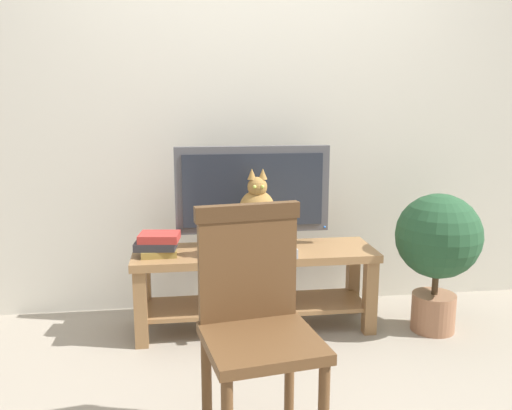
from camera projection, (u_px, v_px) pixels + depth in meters
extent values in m
plane|color=gray|center=(277.00, 378.00, 2.61)|extent=(12.00, 12.00, 0.00)
cube|color=beige|center=(250.00, 86.00, 3.34)|extent=(7.00, 0.12, 2.80)
cube|color=olive|center=(255.00, 254.00, 3.09)|extent=(1.38, 0.42, 0.04)
cube|color=olive|center=(141.00, 309.00, 2.90)|extent=(0.07, 0.07, 0.43)
cube|color=olive|center=(370.00, 297.00, 3.06)|extent=(0.07, 0.07, 0.43)
cube|color=olive|center=(145.00, 288.00, 3.21)|extent=(0.07, 0.07, 0.43)
cube|color=olive|center=(353.00, 279.00, 3.37)|extent=(0.07, 0.07, 0.43)
cube|color=olive|center=(255.00, 305.00, 3.15)|extent=(1.28, 0.34, 0.02)
cube|color=#4C4C51|center=(253.00, 243.00, 3.17)|extent=(0.33, 0.20, 0.03)
cube|color=#4C4C51|center=(253.00, 236.00, 3.16)|extent=(0.06, 0.04, 0.05)
cube|color=#4C4C51|center=(253.00, 189.00, 3.11)|extent=(0.89, 0.05, 0.50)
cube|color=#232833|center=(253.00, 190.00, 3.08)|extent=(0.80, 0.01, 0.42)
sphere|color=#2672F2|center=(325.00, 227.00, 3.18)|extent=(0.01, 0.01, 0.01)
cube|color=#ADADB2|center=(256.00, 250.00, 2.99)|extent=(0.43, 0.24, 0.05)
cube|color=black|center=(259.00, 256.00, 2.87)|extent=(0.26, 0.01, 0.03)
ellipsoid|color=olive|center=(256.00, 224.00, 2.96)|extent=(0.23, 0.29, 0.25)
ellipsoid|color=olive|center=(257.00, 211.00, 2.91)|extent=(0.20, 0.19, 0.23)
sphere|color=olive|center=(257.00, 187.00, 2.87)|extent=(0.11, 0.11, 0.11)
cone|color=olive|center=(252.00, 174.00, 2.85)|extent=(0.05, 0.05, 0.06)
cone|color=olive|center=(263.00, 174.00, 2.86)|extent=(0.05, 0.05, 0.06)
sphere|color=#B2C64C|center=(255.00, 187.00, 2.82)|extent=(0.02, 0.02, 0.02)
sphere|color=#B2C64C|center=(263.00, 187.00, 2.82)|extent=(0.02, 0.02, 0.02)
cylinder|color=olive|center=(272.00, 246.00, 2.89)|extent=(0.09, 0.24, 0.04)
cylinder|color=brown|center=(207.00, 388.00, 2.09)|extent=(0.04, 0.04, 0.45)
cylinder|color=brown|center=(289.00, 375.00, 2.18)|extent=(0.04, 0.04, 0.45)
cube|color=brown|center=(262.00, 342.00, 1.93)|extent=(0.46, 0.46, 0.04)
cube|color=brown|center=(248.00, 262.00, 2.05)|extent=(0.38, 0.09, 0.45)
cube|color=#4D331C|center=(248.00, 212.00, 2.01)|extent=(0.40, 0.11, 0.06)
cube|color=olive|center=(159.00, 252.00, 2.98)|extent=(0.20, 0.17, 0.04)
cube|color=#2D2D33|center=(156.00, 245.00, 2.96)|extent=(0.24, 0.17, 0.04)
cube|color=#B2332D|center=(159.00, 237.00, 2.96)|extent=(0.23, 0.19, 0.04)
cylinder|color=#9E6B4C|center=(433.00, 312.00, 3.13)|extent=(0.25, 0.25, 0.22)
cylinder|color=#332319|center=(434.00, 296.00, 3.11)|extent=(0.23, 0.23, 0.02)
cylinder|color=#4C3823|center=(435.00, 281.00, 3.09)|extent=(0.04, 0.04, 0.15)
sphere|color=#234C2D|center=(438.00, 236.00, 3.04)|extent=(0.48, 0.48, 0.48)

